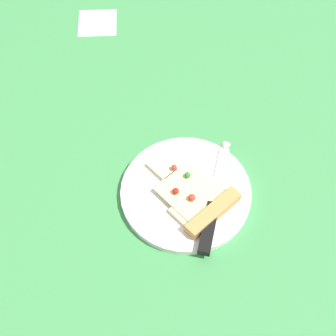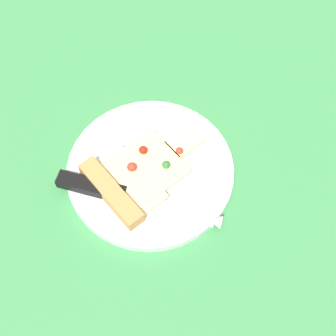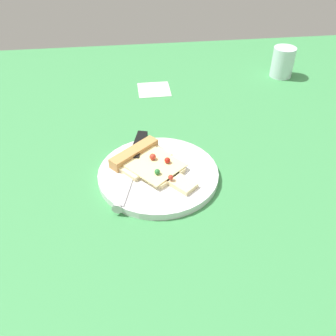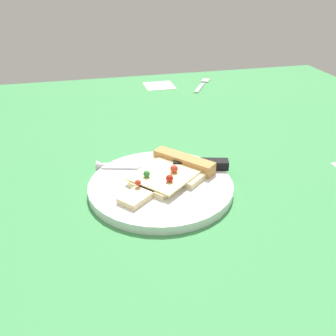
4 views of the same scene
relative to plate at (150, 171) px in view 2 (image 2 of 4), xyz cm
name	(u,v)px [view 2 (image 2 of 4)]	position (x,y,z in cm)	size (l,w,h in cm)	color
ground_plane	(162,167)	(2.00, -1.70, -2.24)	(152.16, 152.16, 3.00)	#3D8C4C
plate	(150,171)	(0.00, 0.00, 0.00)	(24.59, 24.59, 1.49)	silver
pizza_slice	(136,176)	(-1.66, 1.97, 1.55)	(17.19, 18.32, 2.63)	beige
knife	(122,195)	(-4.68, 3.82, 1.35)	(8.44, 23.69, 2.45)	silver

